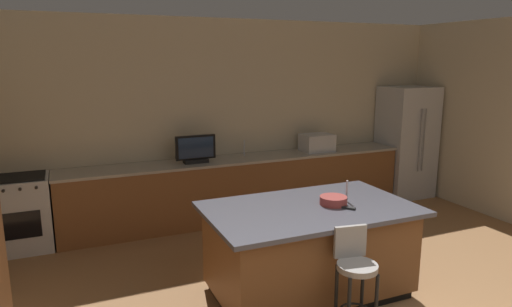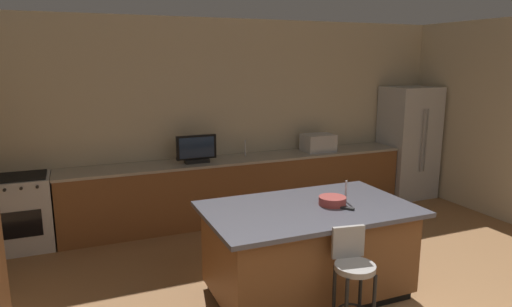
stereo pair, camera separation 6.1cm
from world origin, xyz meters
TOP-DOWN VIEW (x-y plane):
  - wall_back at (0.00, 4.58)m, footprint 7.39×0.12m
  - counter_back at (-0.03, 4.20)m, footprint 5.15×0.62m
  - kitchen_island at (-0.24, 1.85)m, footprint 2.04×1.23m
  - refrigerator at (2.97, 4.15)m, footprint 0.83×0.73m
  - range_oven at (-3.00, 4.20)m, footprint 0.78×0.63m
  - microwave at (1.24, 4.20)m, footprint 0.48×0.36m
  - tv_monitor at (-0.73, 4.15)m, footprint 0.56×0.16m
  - sink_faucet_back at (0.05, 4.30)m, footprint 0.02×0.02m
  - sink_faucet_island at (0.18, 1.85)m, footprint 0.02×0.02m
  - bar_stool_center at (-0.23, 1.08)m, footprint 0.34×0.36m
  - fruit_bowl at (0.01, 1.81)m, footprint 0.27×0.27m
  - tv_remote at (0.06, 1.66)m, footprint 0.14×0.16m

SIDE VIEW (x-z plane):
  - counter_back at x=-0.03m, z-range 0.00..0.92m
  - range_oven at x=-3.00m, z-range 0.00..0.93m
  - kitchen_island at x=-0.24m, z-range 0.01..0.93m
  - bar_stool_center at x=-0.23m, z-range 0.09..1.04m
  - tv_remote at x=0.06m, z-range 0.92..0.94m
  - refrigerator at x=2.97m, z-range 0.00..1.88m
  - fruit_bowl at x=0.01m, z-range 0.92..1.00m
  - sink_faucet_island at x=0.18m, z-range 0.92..1.14m
  - sink_faucet_back at x=0.05m, z-range 0.92..1.16m
  - microwave at x=1.24m, z-range 0.92..1.18m
  - tv_monitor at x=-0.73m, z-range 0.90..1.29m
  - wall_back at x=0.00m, z-range 0.00..2.91m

